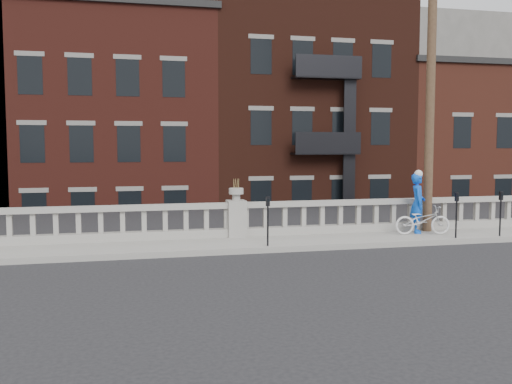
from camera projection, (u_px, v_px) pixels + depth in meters
ground at (269, 269)px, 13.45m from camera, size 120.00×120.00×0.00m
sidewalk at (243, 244)px, 16.35m from camera, size 32.00×2.20×0.15m
balustrade at (236, 220)px, 17.22m from camera, size 28.00×0.34×1.03m
planter_pedestal at (236, 214)px, 17.21m from camera, size 0.55×0.55×1.76m
lower_level at (185, 149)px, 35.69m from camera, size 80.00×44.00×20.80m
utility_pole at (431, 71)px, 17.93m from camera, size 1.60×0.28×10.00m
parking_meter_b at (268, 215)px, 15.57m from camera, size 0.10×0.09×1.36m
parking_meter_c at (456, 210)px, 16.90m from camera, size 0.10×0.09×1.36m
parking_meter_d at (501, 208)px, 17.25m from camera, size 0.10×0.09×1.36m
bicycle at (422, 220)px, 17.62m from camera, size 1.77×0.88×0.89m
cyclist at (418, 203)px, 17.90m from camera, size 0.69×0.81×1.88m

